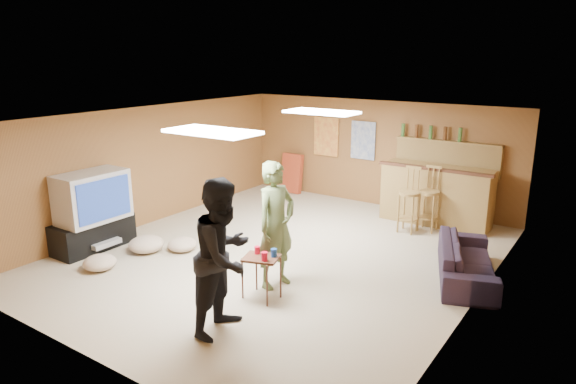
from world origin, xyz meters
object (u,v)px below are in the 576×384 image
Objects in this scene: bar_counter at (436,195)px; person_olive at (276,225)px; person_black at (224,256)px; tv_body at (92,197)px; tray_table at (262,277)px; sofa at (467,261)px.

bar_counter is 4.00m from person_olive.
person_olive is 1.31m from person_black.
tv_body is at bearing 71.33° from person_black.
person_olive reaches higher than bar_counter.
tv_body is 1.90× the size of tray_table.
person_black is 1.06m from tray_table.
sofa is at bearing 22.98° from tv_body.
tv_body is at bearing 93.31° from sofa.
sofa is at bearing -40.95° from person_olive.
tray_table is (-0.12, 0.85, -0.62)m from person_black.
bar_counter reaches higher than tray_table.
sofa is 3.20× the size of tray_table.
person_olive is at bearing -103.45° from bar_counter.
person_black reaches higher than tv_body.
person_black is at bearing -81.78° from tray_table.
person_black reaches higher than bar_counter.
tv_body is at bearing -177.69° from tray_table.
bar_counter is 4.41m from tray_table.
bar_counter is (4.15, 4.45, -0.35)m from tv_body.
person_olive reaches higher than sofa.
tray_table reaches higher than sofa.
person_olive is at bearing 1.94° from person_black.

